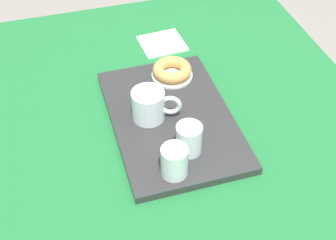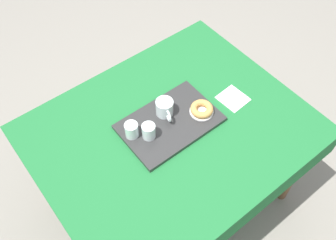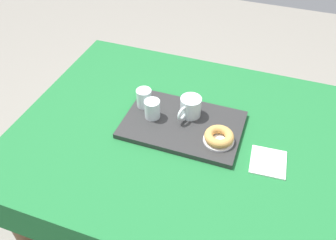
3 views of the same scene
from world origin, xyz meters
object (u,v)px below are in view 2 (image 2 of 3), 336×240
(water_glass_far, at_px, (149,132))
(donut_plate_left, at_px, (202,111))
(sugar_donut_left, at_px, (202,109))
(water_glass_near, at_px, (132,130))
(dining_table, at_px, (171,139))
(serving_tray, at_px, (170,123))
(paper_napkin, at_px, (233,99))
(tea_mug_left, at_px, (165,108))

(water_glass_far, height_order, donut_plate_left, water_glass_far)
(donut_plate_left, xyz_separation_m, sugar_donut_left, (0.00, 0.00, 0.02))
(water_glass_near, xyz_separation_m, water_glass_far, (0.06, -0.05, -0.00))
(water_glass_near, relative_size, sugar_donut_left, 0.70)
(water_glass_near, xyz_separation_m, sugar_donut_left, (0.35, -0.10, -0.01))
(dining_table, xyz_separation_m, serving_tray, (0.01, 0.03, 0.09))
(water_glass_near, bearing_deg, paper_napkin, -13.02)
(dining_table, xyz_separation_m, water_glass_near, (-0.18, 0.08, 0.14))
(water_glass_near, height_order, sugar_donut_left, water_glass_near)
(sugar_donut_left, height_order, paper_napkin, sugar_donut_left)
(water_glass_near, relative_size, water_glass_far, 1.00)
(paper_napkin, bearing_deg, dining_table, 172.68)
(dining_table, xyz_separation_m, paper_napkin, (0.37, -0.05, 0.09))
(sugar_donut_left, bearing_deg, tea_mug_left, 143.98)
(water_glass_near, bearing_deg, dining_table, -24.06)
(serving_tray, distance_m, water_glass_near, 0.20)
(serving_tray, xyz_separation_m, donut_plate_left, (0.16, -0.05, 0.01))
(paper_napkin, bearing_deg, serving_tray, 167.92)
(tea_mug_left, distance_m, donut_plate_left, 0.18)
(water_glass_far, bearing_deg, paper_napkin, -8.35)
(sugar_donut_left, xyz_separation_m, paper_napkin, (0.19, -0.03, -0.04))
(donut_plate_left, bearing_deg, water_glass_far, 171.07)
(water_glass_near, relative_size, paper_napkin, 0.58)
(sugar_donut_left, bearing_deg, water_glass_near, 163.96)
(serving_tray, relative_size, donut_plate_left, 3.97)
(dining_table, height_order, water_glass_near, water_glass_near)
(water_glass_far, bearing_deg, serving_tray, 2.21)
(dining_table, height_order, sugar_donut_left, sugar_donut_left)
(dining_table, distance_m, sugar_donut_left, 0.22)
(dining_table, height_order, serving_tray, serving_tray)
(serving_tray, height_order, paper_napkin, serving_tray)
(tea_mug_left, relative_size, water_glass_far, 1.62)
(serving_tray, bearing_deg, paper_napkin, -12.08)
(water_glass_far, relative_size, sugar_donut_left, 0.70)
(serving_tray, relative_size, water_glass_far, 5.99)
(donut_plate_left, bearing_deg, sugar_donut_left, 0.00)
(water_glass_far, bearing_deg, sugar_donut_left, -8.93)
(serving_tray, height_order, sugar_donut_left, sugar_donut_left)
(water_glass_near, bearing_deg, sugar_donut_left, -16.04)
(serving_tray, bearing_deg, sugar_donut_left, -17.47)
(serving_tray, height_order, tea_mug_left, tea_mug_left)
(serving_tray, bearing_deg, dining_table, -112.42)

